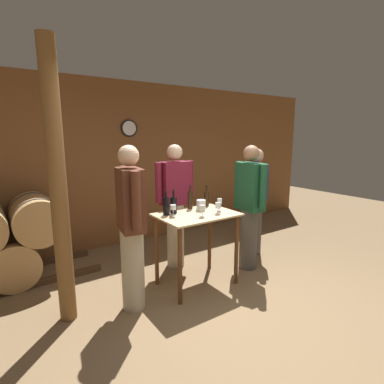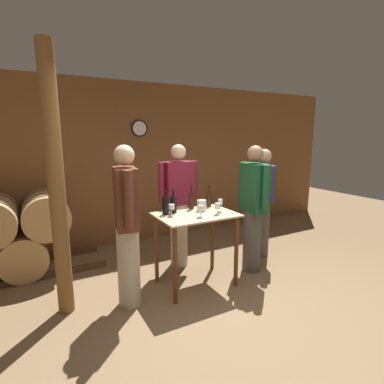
{
  "view_description": "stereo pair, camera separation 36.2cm",
  "coord_description": "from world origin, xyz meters",
  "px_view_note": "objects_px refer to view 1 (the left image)",
  "views": [
    {
      "loc": [
        -2.06,
        -1.94,
        1.84
      ],
      "look_at": [
        -0.04,
        0.99,
        1.16
      ],
      "focal_mm": 28.0,
      "sensor_mm": 36.0,
      "label": 1
    },
    {
      "loc": [
        -1.75,
        -2.13,
        1.84
      ],
      "look_at": [
        -0.04,
        0.99,
        1.16
      ],
      "focal_mm": 28.0,
      "sensor_mm": 36.0,
      "label": 2
    }
  ],
  "objects_px": {
    "ice_bucket": "(201,205)",
    "wine_glass_near_right": "(218,206)",
    "person_host": "(175,203)",
    "person_visitor_bearded": "(131,225)",
    "wooden_post": "(58,188)",
    "wine_bottle_right": "(207,198)",
    "wine_glass_near_center": "(202,209)",
    "wine_bottle_far_left": "(166,205)",
    "wine_glass_near_left": "(173,208)",
    "wine_bottle_left": "(174,205)",
    "person_visitor_near_door": "(249,205)",
    "wine_glass_far_side": "(220,202)",
    "wine_bottle_center": "(190,199)",
    "person_visitor_with_scarf": "(255,199)"
  },
  "relations": [
    {
      "from": "wooden_post",
      "to": "wine_glass_far_side",
      "type": "height_order",
      "value": "wooden_post"
    },
    {
      "from": "wine_bottle_far_left",
      "to": "wine_glass_near_left",
      "type": "relative_size",
      "value": 2.1
    },
    {
      "from": "wine_glass_near_left",
      "to": "person_visitor_with_scarf",
      "type": "relative_size",
      "value": 0.08
    },
    {
      "from": "ice_bucket",
      "to": "wooden_post",
      "type": "bearing_deg",
      "value": 178.17
    },
    {
      "from": "wine_bottle_right",
      "to": "wine_glass_near_right",
      "type": "xyz_separation_m",
      "value": [
        -0.12,
        -0.39,
        -0.01
      ]
    },
    {
      "from": "wine_glass_near_left",
      "to": "ice_bucket",
      "type": "xyz_separation_m",
      "value": [
        0.43,
        0.04,
        -0.04
      ]
    },
    {
      "from": "person_visitor_near_door",
      "to": "wine_glass_near_right",
      "type": "bearing_deg",
      "value": -170.05
    },
    {
      "from": "wine_bottle_right",
      "to": "wine_glass_near_right",
      "type": "relative_size",
      "value": 2.09
    },
    {
      "from": "wine_glass_near_center",
      "to": "wine_bottle_right",
      "type": "bearing_deg",
      "value": 47.6
    },
    {
      "from": "ice_bucket",
      "to": "person_visitor_near_door",
      "type": "bearing_deg",
      "value": -10.1
    },
    {
      "from": "wine_bottle_center",
      "to": "person_visitor_bearded",
      "type": "relative_size",
      "value": 0.17
    },
    {
      "from": "person_host",
      "to": "person_visitor_near_door",
      "type": "relative_size",
      "value": 1.01
    },
    {
      "from": "wine_bottle_far_left",
      "to": "wine_glass_near_center",
      "type": "distance_m",
      "value": 0.43
    },
    {
      "from": "wine_bottle_far_left",
      "to": "person_host",
      "type": "xyz_separation_m",
      "value": [
        0.4,
        0.45,
        -0.11
      ]
    },
    {
      "from": "wine_glass_far_side",
      "to": "person_host",
      "type": "distance_m",
      "value": 0.71
    },
    {
      "from": "wine_bottle_left",
      "to": "wine_glass_far_side",
      "type": "bearing_deg",
      "value": -22.58
    },
    {
      "from": "wine_bottle_right",
      "to": "ice_bucket",
      "type": "xyz_separation_m",
      "value": [
        -0.2,
        -0.15,
        -0.04
      ]
    },
    {
      "from": "wine_glass_far_side",
      "to": "ice_bucket",
      "type": "bearing_deg",
      "value": 140.97
    },
    {
      "from": "wine_glass_near_left",
      "to": "person_visitor_bearded",
      "type": "relative_size",
      "value": 0.08
    },
    {
      "from": "ice_bucket",
      "to": "person_visitor_with_scarf",
      "type": "relative_size",
      "value": 0.08
    },
    {
      "from": "person_visitor_near_door",
      "to": "wine_bottle_far_left",
      "type": "bearing_deg",
      "value": 171.03
    },
    {
      "from": "wine_bottle_right",
      "to": "wine_glass_far_side",
      "type": "distance_m",
      "value": 0.29
    },
    {
      "from": "wooden_post",
      "to": "wine_bottle_far_left",
      "type": "xyz_separation_m",
      "value": [
        1.16,
        0.01,
        -0.33
      ]
    },
    {
      "from": "wine_bottle_center",
      "to": "person_visitor_with_scarf",
      "type": "xyz_separation_m",
      "value": [
        1.26,
        0.08,
        -0.16
      ]
    },
    {
      "from": "wooden_post",
      "to": "person_visitor_bearded",
      "type": "distance_m",
      "value": 0.79
    },
    {
      "from": "wine_bottle_left",
      "to": "person_host",
      "type": "bearing_deg",
      "value": 56.73
    },
    {
      "from": "wine_bottle_far_left",
      "to": "wine_bottle_right",
      "type": "height_order",
      "value": "wine_bottle_far_left"
    },
    {
      "from": "wine_glass_near_center",
      "to": "wine_glass_near_left",
      "type": "bearing_deg",
      "value": 143.49
    },
    {
      "from": "person_host",
      "to": "ice_bucket",
      "type": "bearing_deg",
      "value": -82.2
    },
    {
      "from": "wine_bottle_right",
      "to": "wine_glass_near_center",
      "type": "bearing_deg",
      "value": -132.4
    },
    {
      "from": "wine_glass_near_center",
      "to": "person_visitor_near_door",
      "type": "xyz_separation_m",
      "value": [
        0.88,
        0.12,
        -0.1
      ]
    },
    {
      "from": "wine_bottle_right",
      "to": "person_visitor_bearded",
      "type": "distance_m",
      "value": 1.24
    },
    {
      "from": "wine_bottle_right",
      "to": "person_visitor_with_scarf",
      "type": "distance_m",
      "value": 1.01
    },
    {
      "from": "wine_bottle_right",
      "to": "person_host",
      "type": "height_order",
      "value": "person_host"
    },
    {
      "from": "wine_bottle_far_left",
      "to": "wine_glass_near_center",
      "type": "relative_size",
      "value": 2.14
    },
    {
      "from": "wine_glass_near_left",
      "to": "wine_bottle_left",
      "type": "bearing_deg",
      "value": 56.24
    },
    {
      "from": "person_visitor_near_door",
      "to": "person_visitor_with_scarf",
      "type": "bearing_deg",
      "value": 36.65
    },
    {
      "from": "wine_bottle_center",
      "to": "person_visitor_with_scarf",
      "type": "relative_size",
      "value": 0.18
    },
    {
      "from": "person_host",
      "to": "person_visitor_near_door",
      "type": "distance_m",
      "value": 1.01
    },
    {
      "from": "wooden_post",
      "to": "wine_bottle_right",
      "type": "distance_m",
      "value": 1.86
    },
    {
      "from": "wine_bottle_far_left",
      "to": "wine_glass_near_right",
      "type": "height_order",
      "value": "wine_bottle_far_left"
    },
    {
      "from": "wine_bottle_far_left",
      "to": "person_visitor_bearded",
      "type": "height_order",
      "value": "person_visitor_bearded"
    },
    {
      "from": "wine_glass_near_center",
      "to": "person_visitor_with_scarf",
      "type": "relative_size",
      "value": 0.08
    },
    {
      "from": "wine_glass_far_side",
      "to": "ice_bucket",
      "type": "xyz_separation_m",
      "value": [
        -0.18,
        0.15,
        -0.05
      ]
    },
    {
      "from": "wine_bottle_right",
      "to": "wine_bottle_center",
      "type": "bearing_deg",
      "value": -179.72
    },
    {
      "from": "person_visitor_with_scarf",
      "to": "wine_bottle_center",
      "type": "bearing_deg",
      "value": -176.48
    },
    {
      "from": "wine_bottle_right",
      "to": "person_visitor_near_door",
      "type": "xyz_separation_m",
      "value": [
        0.52,
        -0.28,
        -0.11
      ]
    },
    {
      "from": "wine_bottle_left",
      "to": "wine_glass_near_center",
      "type": "xyz_separation_m",
      "value": [
        0.19,
        -0.32,
        -0.01
      ]
    },
    {
      "from": "person_host",
      "to": "person_visitor_bearded",
      "type": "bearing_deg",
      "value": -144.7
    },
    {
      "from": "ice_bucket",
      "to": "wine_glass_near_right",
      "type": "bearing_deg",
      "value": -72.2
    }
  ]
}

